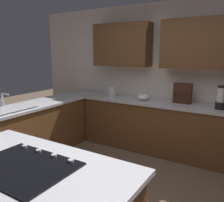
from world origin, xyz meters
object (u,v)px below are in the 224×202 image
(sink_unit, at_px, (11,108))
(cooktop, at_px, (24,166))
(spice_rack, at_px, (183,93))
(kettle, at_px, (112,92))
(blender, at_px, (221,99))
(mixing_bowl, at_px, (143,97))

(sink_unit, bearing_deg, cooktop, 146.93)
(spice_rack, height_order, kettle, spice_rack)
(spice_rack, bearing_deg, sink_unit, 40.35)
(blender, height_order, spice_rack, blender)
(sink_unit, bearing_deg, spice_rack, -139.65)
(mixing_bowl, bearing_deg, spice_rack, -169.22)
(sink_unit, xyz_separation_m, spice_rack, (-2.08, -1.77, 0.15))
(mixing_bowl, height_order, spice_rack, spice_rack)
(mixing_bowl, relative_size, kettle, 1.03)
(cooktop, relative_size, kettle, 3.79)
(sink_unit, relative_size, blender, 1.99)
(cooktop, bearing_deg, spice_rack, -97.94)
(spice_rack, bearing_deg, mixing_bowl, 10.78)
(cooktop, height_order, spice_rack, spice_rack)
(blender, bearing_deg, cooktop, 69.95)
(sink_unit, relative_size, mixing_bowl, 3.40)
(blender, xyz_separation_m, mixing_bowl, (1.25, 0.00, -0.10))
(sink_unit, distance_m, mixing_bowl, 2.18)
(sink_unit, relative_size, kettle, 3.49)
(kettle, bearing_deg, blender, -180.00)
(blender, distance_m, kettle, 1.90)
(mixing_bowl, xyz_separation_m, kettle, (0.65, 0.00, 0.04))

